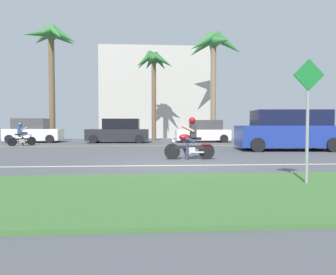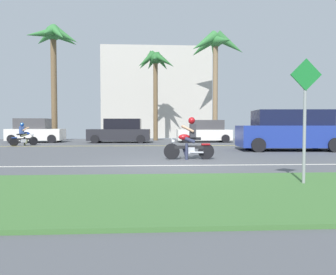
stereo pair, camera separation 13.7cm
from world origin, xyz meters
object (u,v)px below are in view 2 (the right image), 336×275
Objects in this scene: palm_tree_1 at (155,66)px; parked_car_2 at (205,132)px; palm_tree_2 at (215,49)px; street_sign at (305,109)px; suv_nearby at (289,131)px; parked_car_0 at (35,131)px; motorcyclist_distant at (24,136)px; motorcyclist at (189,142)px; palm_tree_0 at (54,43)px; parked_car_1 at (121,132)px.

parked_car_2 is at bearing -37.23° from palm_tree_1.
street_sign is at bearing -96.54° from palm_tree_2.
parked_car_0 is at bearing 152.28° from suv_nearby.
street_sign is at bearing -50.38° from motorcyclist_distant.
palm_tree_2 is (4.79, 0.54, 1.52)m from palm_tree_1.
motorcyclist is 11.67m from motorcyclist_distant.
street_sign is (10.41, -18.56, -6.01)m from palm_tree_0.
parked_car_1 is 0.47× the size of palm_tree_0.
palm_tree_2 reaches higher than parked_car_0.
motorcyclist_distant is at bearing -153.01° from palm_tree_2.
parked_car_0 reaches higher than parked_car_2.
palm_tree_1 is (-6.20, 10.00, 4.89)m from suv_nearby.
palm_tree_0 is 12.59m from palm_tree_2.
parked_car_2 is at bearing 87.00° from street_sign.
suv_nearby is 14.61m from motorcyclist_distant.
palm_tree_2 is (7.26, 3.43, 6.58)m from parked_car_1.
palm_tree_2 is (12.58, 0.44, -0.19)m from palm_tree_0.
street_sign is at bearing -93.00° from parked_car_2.
parked_car_1 is 3.14× the size of motorcyclist_distant.
suv_nearby is 18.48m from palm_tree_0.
palm_tree_1 is at bearing 121.81° from suv_nearby.
parked_car_0 is 6.00m from parked_car_1.
street_sign is at bearing -55.64° from parked_car_0.
motorcyclist is at bearing -72.21° from parked_car_1.
palm_tree_1 is 5.20× the size of motorcyclist_distant.
street_sign is (1.65, -4.89, 0.89)m from motorcyclist.
parked_car_2 is (11.88, -0.31, -0.04)m from parked_car_0.
parked_car_0 reaches higher than motorcyclist_distant.
suv_nearby is 11.21m from parked_car_1.
motorcyclist_distant is (-14.01, 4.12, -0.36)m from suv_nearby.
palm_tree_0 reaches higher than suv_nearby.
motorcyclist is 0.20× the size of palm_tree_2.
palm_tree_2 reaches higher than motorcyclist.
parked_car_1 is at bearing -177.32° from parked_car_2.
parked_car_2 is (-2.76, 7.38, -0.21)m from suv_nearby.
palm_tree_0 reaches higher than motorcyclist.
street_sign is at bearing -60.72° from palm_tree_0.
motorcyclist is 6.35m from suv_nearby.
parked_car_1 is (-3.43, 10.68, 0.13)m from motorcyclist.
palm_tree_0 reaches higher than street_sign.
parked_car_0 is 10.10m from palm_tree_1.
motorcyclist is 16.09m from palm_tree_2.
palm_tree_2 is at bearing 12.15° from parked_car_0.
motorcyclist_distant is (-11.25, -3.26, -0.15)m from parked_car_2.
motorcyclist is at bearing -145.72° from suv_nearby.
palm_tree_0 is at bearing 75.13° from parked_car_0.
motorcyclist_distant is at bearing -163.83° from parked_car_2.
motorcyclist is at bearing -102.77° from parked_car_2.
motorcyclist is 11.22m from parked_car_1.
suv_nearby is 1.18× the size of parked_car_1.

